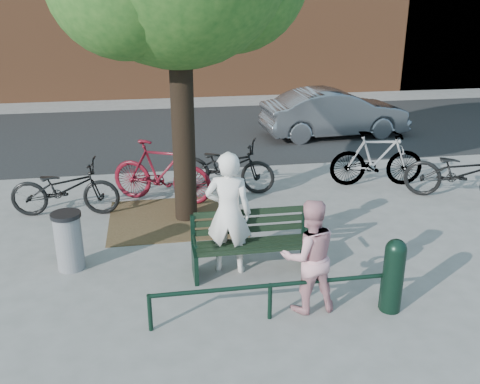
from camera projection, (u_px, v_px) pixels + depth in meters
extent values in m
plane|color=gray|center=(252.00, 272.00, 7.95)|extent=(90.00, 90.00, 0.00)
cube|color=brown|center=(176.00, 218.00, 9.81)|extent=(2.40, 2.00, 0.02)
cube|color=black|center=(197.00, 132.00, 15.78)|extent=(40.00, 7.00, 0.01)
cube|color=black|center=(195.00, 264.00, 7.73)|extent=(0.06, 0.52, 0.45)
cube|color=black|center=(193.00, 229.00, 7.79)|extent=(0.06, 0.06, 0.44)
cylinder|color=black|center=(195.00, 241.00, 7.50)|extent=(0.04, 0.36, 0.04)
cube|color=black|center=(307.00, 255.00, 8.00)|extent=(0.06, 0.52, 0.45)
cube|color=black|center=(304.00, 221.00, 8.05)|extent=(0.06, 0.06, 0.44)
cylinder|color=black|center=(310.00, 233.00, 7.76)|extent=(0.04, 0.36, 0.04)
cube|color=black|center=(252.00, 245.00, 7.79)|extent=(1.64, 0.46, 0.04)
cube|color=black|center=(249.00, 221.00, 7.90)|extent=(1.64, 0.03, 0.47)
cylinder|color=black|center=(150.00, 313.00, 6.51)|extent=(0.06, 0.06, 0.50)
cylinder|color=black|center=(270.00, 301.00, 6.75)|extent=(0.06, 0.06, 0.50)
cylinder|color=black|center=(382.00, 291.00, 6.99)|extent=(0.06, 0.06, 0.50)
cylinder|color=black|center=(270.00, 285.00, 6.67)|extent=(3.00, 0.06, 0.06)
cylinder|color=black|center=(183.00, 117.00, 9.17)|extent=(0.40, 0.40, 3.80)
imported|color=silver|center=(228.00, 213.00, 7.71)|extent=(0.77, 0.60, 1.84)
imported|color=#D08F96|center=(309.00, 256.00, 6.79)|extent=(0.78, 0.62, 1.53)
cylinder|color=black|center=(393.00, 280.00, 6.87)|extent=(0.27, 0.27, 0.88)
sphere|color=black|center=(396.00, 249.00, 6.72)|extent=(0.27, 0.27, 0.27)
cylinder|color=gray|center=(69.00, 243.00, 7.93)|extent=(0.40, 0.40, 0.84)
cylinder|color=black|center=(66.00, 215.00, 7.77)|extent=(0.44, 0.44, 0.06)
imported|color=black|center=(65.00, 188.00, 9.82)|extent=(2.04, 0.88, 1.04)
imported|color=#580C17|center=(161.00, 172.00, 10.41)|extent=(2.11, 1.40, 1.24)
imported|color=black|center=(225.00, 166.00, 11.00)|extent=(2.18, 1.42, 1.08)
imported|color=gray|center=(377.00, 159.00, 11.31)|extent=(2.04, 0.83, 1.19)
imported|color=black|center=(462.00, 173.00, 10.50)|extent=(2.25, 1.79, 1.14)
imported|color=slate|center=(335.00, 113.00, 15.13)|extent=(4.18, 1.70, 1.35)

